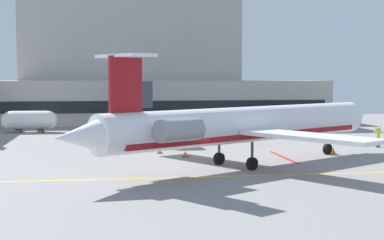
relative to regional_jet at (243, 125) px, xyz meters
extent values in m
cube|color=gray|center=(-4.29, -2.53, -3.08)|extent=(120.00, 120.00, 0.10)
cube|color=yellow|center=(-4.29, -4.25, -3.02)|extent=(108.00, 0.24, 0.01)
cube|color=red|center=(4.41, 4.08, -3.02)|extent=(0.30, 8.00, 0.01)
cube|color=#B7B2A8|center=(-8.85, 42.75, 0.03)|extent=(61.51, 10.56, 6.11)
cube|color=#A8A49A|center=(-6.23, 45.38, 9.38)|extent=(31.69, 7.39, 12.58)
cube|color=black|center=(-8.85, 37.42, -0.43)|extent=(59.05, 0.12, 1.61)
cube|color=silver|center=(-6.61, 27.58, 1.83)|extent=(1.40, 19.77, 2.40)
cube|color=#2D333D|center=(-6.61, 16.80, 1.83)|extent=(2.40, 2.00, 2.64)
cylinder|color=#4C4C51|center=(-6.61, 35.97, -1.20)|extent=(0.44, 0.44, 3.65)
cylinder|color=#4C4C51|center=(-6.61, 18.50, -1.20)|extent=(0.44, 0.44, 3.65)
cylinder|color=white|center=(0.40, 0.26, 0.04)|extent=(23.21, 16.04, 2.61)
cube|color=maroon|center=(0.40, 0.26, -0.68)|extent=(20.88, 14.43, 0.47)
cone|color=white|center=(12.08, 7.66, 0.04)|extent=(3.80, 3.70, 2.56)
cone|color=white|center=(-11.49, -7.29, 0.04)|extent=(4.06, 3.70, 2.22)
cube|color=white|center=(-3.58, 5.20, -0.35)|extent=(7.84, 10.02, 0.28)
cube|color=white|center=(3.18, -5.46, -0.35)|extent=(7.84, 10.02, 0.28)
cylinder|color=gray|center=(-7.68, -2.43, 0.24)|extent=(3.42, 2.90, 1.44)
cylinder|color=gray|center=(-5.47, -5.91, 0.24)|extent=(3.42, 2.90, 1.44)
cube|color=maroon|center=(-8.75, -5.55, 3.09)|extent=(2.12, 1.46, 3.48)
cube|color=white|center=(-8.75, -5.55, 4.83)|extent=(3.79, 4.51, 0.20)
cylinder|color=#3F3F44|center=(8.69, 5.51, -1.70)|extent=(0.20, 0.20, 1.31)
cylinder|color=black|center=(8.69, 5.51, -2.58)|extent=(0.95, 0.78, 0.90)
cylinder|color=#3F3F44|center=(-1.60, 1.00, -1.70)|extent=(0.20, 0.20, 1.31)
cylinder|color=black|center=(-1.60, 1.00, -2.58)|extent=(0.95, 0.78, 0.90)
cylinder|color=#3F3F44|center=(0.22, -1.87, -1.70)|extent=(0.20, 0.20, 1.31)
cylinder|color=black|center=(0.22, -1.87, -2.58)|extent=(0.95, 0.78, 0.90)
cube|color=#19389E|center=(12.30, 21.82, -2.45)|extent=(3.30, 1.86, 0.46)
cube|color=navy|center=(13.17, 21.91, -1.54)|extent=(1.40, 1.50, 1.35)
cylinder|color=black|center=(13.31, 22.70, -2.68)|extent=(0.73, 0.35, 0.70)
cylinder|color=black|center=(13.48, 21.18, -2.68)|extent=(0.73, 0.35, 0.70)
cylinder|color=black|center=(11.12, 22.46, -2.68)|extent=(0.73, 0.35, 0.70)
cylinder|color=black|center=(11.28, 20.94, -2.68)|extent=(0.73, 0.35, 0.70)
cube|color=#1E4CB2|center=(16.36, 25.92, -2.42)|extent=(3.34, 2.63, 0.51)
cube|color=#1A4197|center=(15.61, 26.26, -1.61)|extent=(1.65, 1.77, 1.11)
cylinder|color=black|center=(15.10, 25.63, -2.68)|extent=(0.75, 0.54, 0.70)
cylinder|color=black|center=(15.74, 27.05, -2.68)|extent=(0.75, 0.54, 0.70)
cylinder|color=black|center=(16.99, 24.78, -2.68)|extent=(0.75, 0.54, 0.70)
cylinder|color=black|center=(17.63, 26.21, -2.68)|extent=(0.75, 0.54, 0.70)
cylinder|color=white|center=(-19.04, 29.93, -1.56)|extent=(4.33, 2.24, 2.23)
sphere|color=white|center=(-16.88, 29.92, -1.56)|extent=(2.18, 2.18, 2.18)
sphere|color=white|center=(-21.20, 29.93, -1.56)|extent=(2.18, 2.18, 2.18)
cube|color=#59595B|center=(-20.34, 29.93, -2.85)|extent=(0.60, 2.00, 0.35)
cube|color=#59595B|center=(-17.75, 29.93, -2.85)|extent=(0.60, 2.00, 0.35)
cylinder|color=#191E33|center=(15.40, 9.72, -2.58)|extent=(0.18, 0.18, 0.90)
cylinder|color=#191E33|center=(15.20, 9.76, -2.58)|extent=(0.18, 0.18, 0.90)
cylinder|color=yellow|center=(15.30, 9.74, -1.83)|extent=(0.34, 0.34, 0.61)
sphere|color=tan|center=(15.30, 9.74, -1.41)|extent=(0.24, 0.24, 0.24)
cylinder|color=yellow|center=(15.51, 9.70, -1.46)|extent=(0.40, 0.17, 0.50)
cylinder|color=#F2590C|center=(15.51, 9.70, -1.24)|extent=(0.06, 0.06, 0.28)
cylinder|color=yellow|center=(15.08, 9.79, -1.46)|extent=(0.40, 0.17, 0.50)
cylinder|color=#F2590C|center=(15.08, 9.79, -1.24)|extent=(0.06, 0.06, 0.28)
cone|color=orange|center=(-5.43, 8.25, -2.75)|extent=(0.36, 0.36, 0.55)
cube|color=black|center=(-5.43, 8.25, -3.01)|extent=(0.47, 0.47, 0.04)
cone|color=orange|center=(-3.54, 5.60, -2.75)|extent=(0.36, 0.36, 0.55)
cube|color=black|center=(-3.54, 5.60, -3.01)|extent=(0.47, 0.47, 0.04)
cone|color=orange|center=(9.36, 5.90, -2.75)|extent=(0.36, 0.36, 0.55)
cube|color=black|center=(9.36, 5.90, -3.01)|extent=(0.47, 0.47, 0.04)
camera|label=1|loc=(-9.94, -42.00, 3.49)|focal=54.97mm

